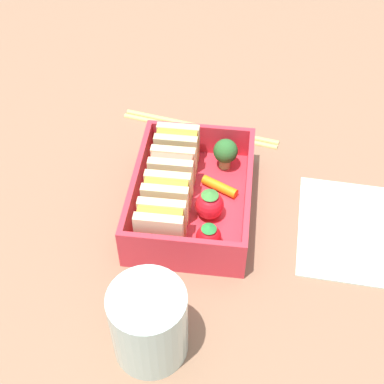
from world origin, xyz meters
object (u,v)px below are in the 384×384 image
object	(u,v)px
chopstick_pair	(200,127)
carrot_stick_far_left	(220,187)
sandwich_left	(161,226)
sandwich_center_left	(167,197)
strawberry_far_left	(209,236)
sandwich_center_right	(177,148)
strawberry_left	(210,204)
sandwich_center	(172,171)
broccoli_floret	(226,152)
drinking_glass	(149,323)
folded_napkin	(345,228)

from	to	relation	value
chopstick_pair	carrot_stick_far_left	bearing A→B (deg)	-163.08
sandwich_left	sandwich_center_left	world-z (taller)	same
strawberry_far_left	sandwich_center_right	bearing A→B (deg)	22.50
strawberry_left	sandwich_left	bearing A→B (deg)	132.62
sandwich_center_left	sandwich_center	distance (cm)	3.94
strawberry_far_left	chopstick_pair	distance (cm)	20.07
chopstick_pair	sandwich_center_right	bearing A→B (deg)	167.43
sandwich_left	sandwich_center_left	bearing A→B (deg)	0.00
sandwich_center_left	sandwich_center_right	size ratio (longest dim) A/B	1.00
strawberry_left	chopstick_pair	xyz separation A→B (cm)	(15.56, 2.78, -2.51)
sandwich_left	strawberry_far_left	xyz separation A→B (cm)	(0.05, -4.87, -1.00)
carrot_stick_far_left	chopstick_pair	world-z (taller)	carrot_stick_far_left
sandwich_center_right	strawberry_far_left	bearing A→B (deg)	-157.50
sandwich_center	strawberry_left	world-z (taller)	sandwich_center
sandwich_center_left	carrot_stick_far_left	xyz separation A→B (cm)	(4.08, -5.33, -1.90)
sandwich_left	sandwich_center	bearing A→B (deg)	0.00
sandwich_center_left	carrot_stick_far_left	size ratio (longest dim) A/B	1.15
sandwich_center	strawberry_far_left	distance (cm)	9.27
sandwich_center_right	strawberry_left	world-z (taller)	sandwich_center_right
broccoli_floret	drinking_glass	xyz separation A→B (cm)	(-23.10, 4.78, 0.51)
sandwich_center	chopstick_pair	bearing A→B (deg)	-8.47
strawberry_left	broccoli_floret	world-z (taller)	broccoli_floret
strawberry_left	chopstick_pair	bearing A→B (deg)	10.12
chopstick_pair	drinking_glass	size ratio (longest dim) A/B	2.60
sandwich_center_right	broccoli_floret	size ratio (longest dim) A/B	1.27
sandwich_center_left	strawberry_far_left	distance (cm)	6.31
strawberry_far_left	broccoli_floret	xyz separation A→B (cm)	(11.89, -0.74, 0.83)
sandwich_left	carrot_stick_far_left	xyz separation A→B (cm)	(8.01, -5.33, -1.90)
broccoli_floret	sandwich_left	bearing A→B (deg)	154.82
sandwich_left	drinking_glass	size ratio (longest dim) A/B	0.62
sandwich_center	sandwich_center_right	xyz separation A→B (cm)	(3.94, 0.00, 0.00)
sandwich_left	carrot_stick_far_left	size ratio (longest dim) A/B	1.15
sandwich_center	drinking_glass	size ratio (longest dim) A/B	0.62
broccoli_floret	folded_napkin	distance (cm)	15.74
folded_napkin	strawberry_left	bearing A→B (deg)	92.69
sandwich_center_left	sandwich_center	size ratio (longest dim) A/B	1.00
sandwich_left	chopstick_pair	bearing A→B (deg)	-5.12
sandwich_center	chopstick_pair	world-z (taller)	sandwich_center
strawberry_left	drinking_glass	xyz separation A→B (cm)	(-15.35, 3.72, 1.11)
strawberry_far_left	folded_napkin	xyz separation A→B (cm)	(4.83, -14.42, -2.44)
sandwich_left	carrot_stick_far_left	distance (cm)	9.81
sandwich_left	sandwich_center_left	xyz separation A→B (cm)	(3.94, 0.00, 0.00)
strawberry_far_left	drinking_glass	bearing A→B (deg)	160.17
strawberry_left	drinking_glass	distance (cm)	15.83
strawberry_far_left	strawberry_left	world-z (taller)	strawberry_left
sandwich_left	chopstick_pair	world-z (taller)	sandwich_left
folded_napkin	chopstick_pair	bearing A→B (deg)	49.70
sandwich_left	strawberry_far_left	bearing A→B (deg)	-89.45
drinking_glass	strawberry_left	bearing A→B (deg)	-13.61
chopstick_pair	folded_napkin	distance (cm)	22.98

